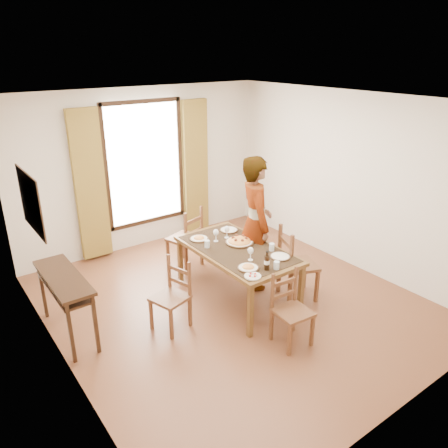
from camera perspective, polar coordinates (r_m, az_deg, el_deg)
ground at (r=6.13m, az=1.06°, el=-10.12°), size 5.00×5.00×0.00m
room_shell at (r=5.57m, az=0.33°, el=4.02°), size 4.60×5.10×2.74m
console_table at (r=5.50m, az=-20.17°, el=-7.43°), size 0.38×1.20×0.80m
dining_table at (r=5.92m, az=1.73°, el=-3.76°), size 0.97×1.74×0.76m
chair_west at (r=5.47m, az=-6.84°, el=-9.50°), size 0.49×0.49×0.89m
chair_north at (r=6.88m, az=-4.96°, el=-2.04°), size 0.56×0.56×1.01m
chair_south at (r=5.24m, az=8.72°, el=-11.21°), size 0.43×0.43×0.89m
chair_east at (r=6.09m, az=9.38°, el=-5.41°), size 0.60×0.60×1.05m
man at (r=6.17m, az=4.13°, el=0.11°), size 1.04×0.97×1.93m
plate_sw at (r=5.36m, az=3.18°, el=-5.57°), size 0.27×0.27×0.05m
plate_se at (r=5.67m, az=7.35°, el=-4.09°), size 0.27×0.27×0.05m
plate_nw at (r=6.15m, az=-3.29°, el=-1.79°), size 0.27×0.27×0.05m
plate_ne at (r=6.43m, az=0.63°, el=-0.66°), size 0.27×0.27×0.05m
pasta_platter at (r=6.02m, az=2.04°, el=-2.06°), size 0.40×0.40×0.10m
caprese_plate at (r=5.18m, az=3.77°, el=-6.70°), size 0.20×0.20×0.04m
wine_glass_a at (r=5.54m, az=3.49°, el=-3.89°), size 0.08×0.08×0.18m
wine_glass_b at (r=6.16m, az=0.38°, el=-1.04°), size 0.08×0.08×0.18m
wine_glass_c at (r=6.06m, az=-1.06°, el=-1.48°), size 0.08×0.08×0.18m
tumbler_a at (r=5.84m, az=6.25°, el=-3.00°), size 0.07×0.07×0.10m
tumbler_b at (r=5.90m, az=-2.21°, el=-2.62°), size 0.07×0.07×0.10m
tumbler_c at (r=5.37m, az=6.87°, el=-5.37°), size 0.07×0.07×0.10m
wine_bottle at (r=5.31m, az=5.63°, el=-4.74°), size 0.07×0.07×0.25m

